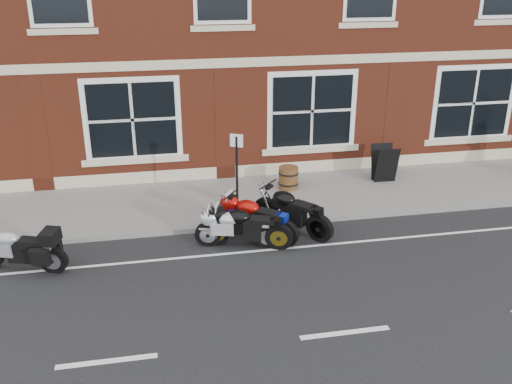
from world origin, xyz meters
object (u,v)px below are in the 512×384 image
(moto_sport_silver, at_px, (236,226))
(moto_naked_black, at_px, (292,209))
(moto_sport_black, at_px, (246,225))
(a_board_sign, at_px, (384,163))
(moto_touring_silver, at_px, (17,246))
(moto_sport_red, at_px, (256,217))
(barrel_planter, at_px, (288,178))
(parking_sign, at_px, (237,172))

(moto_sport_silver, bearing_deg, moto_naked_black, -54.85)
(moto_sport_black, bearing_deg, a_board_sign, -36.19)
(moto_touring_silver, relative_size, a_board_sign, 1.88)
(moto_sport_red, distance_m, moto_sport_silver, 0.61)
(moto_touring_silver, height_order, barrel_planter, moto_touring_silver)
(moto_sport_red, relative_size, moto_sport_silver, 0.91)
(barrel_planter, bearing_deg, moto_sport_silver, -123.62)
(moto_sport_red, bearing_deg, barrel_planter, 10.84)
(moto_naked_black, bearing_deg, a_board_sign, -3.63)
(parking_sign, bearing_deg, moto_touring_silver, -140.10)
(a_board_sign, bearing_deg, moto_sport_black, -144.88)
(moto_sport_red, distance_m, a_board_sign, 4.94)
(moto_sport_black, relative_size, moto_naked_black, 1.09)
(moto_naked_black, bearing_deg, moto_sport_black, 165.83)
(moto_sport_silver, relative_size, barrel_planter, 3.04)
(moto_naked_black, relative_size, barrel_planter, 2.90)
(moto_touring_silver, height_order, moto_sport_silver, moto_touring_silver)
(moto_touring_silver, distance_m, moto_sport_red, 5.09)
(moto_sport_silver, relative_size, a_board_sign, 1.80)
(barrel_planter, relative_size, parking_sign, 0.29)
(moto_naked_black, distance_m, parking_sign, 1.55)
(moto_sport_red, xyz_separation_m, moto_sport_silver, (-0.51, -0.32, -0.05))
(moto_sport_silver, bearing_deg, barrel_planter, -18.81)
(moto_sport_silver, distance_m, a_board_sign, 5.54)
(moto_sport_black, height_order, moto_sport_silver, moto_sport_black)
(moto_sport_black, distance_m, moto_sport_silver, 0.23)
(moto_touring_silver, xyz_separation_m, parking_sign, (4.77, 1.27, 0.82))
(moto_sport_black, relative_size, moto_sport_silver, 1.04)
(moto_touring_silver, relative_size, moto_sport_black, 1.01)
(moto_sport_red, relative_size, parking_sign, 0.79)
(moto_sport_red, xyz_separation_m, moto_naked_black, (0.89, 0.20, 0.03))
(moto_sport_red, bearing_deg, moto_naked_black, -37.77)
(moto_sport_silver, bearing_deg, moto_touring_silver, 106.94)
(moto_sport_red, relative_size, a_board_sign, 1.63)
(parking_sign, bearing_deg, moto_naked_black, -1.11)
(parking_sign, bearing_deg, moto_sport_black, -64.79)
(moto_sport_black, bearing_deg, moto_naked_black, -44.18)
(moto_sport_silver, height_order, moto_naked_black, moto_naked_black)
(barrel_planter, bearing_deg, parking_sign, -133.76)
(moto_sport_red, xyz_separation_m, a_board_sign, (4.19, 2.61, 0.10))
(moto_sport_silver, bearing_deg, moto_sport_red, -43.19)
(moto_touring_silver, distance_m, moto_naked_black, 6.00)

